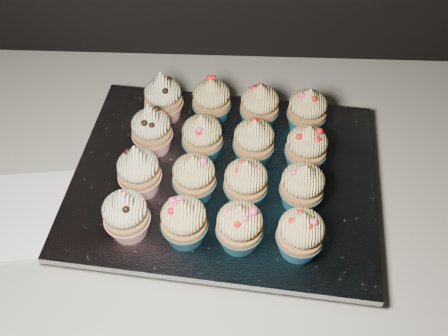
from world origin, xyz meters
name	(u,v)px	position (x,y,z in m)	size (l,w,h in m)	color
cabinet	(195,296)	(0.00, 1.70, 0.43)	(2.40, 0.60, 0.86)	black
worktop	(183,178)	(0.00, 1.70, 0.88)	(2.44, 0.64, 0.04)	beige
napkin	(23,215)	(-0.23, 1.60, 0.90)	(0.16, 0.16, 0.00)	white
baking_tray	(224,184)	(0.07, 1.67, 0.91)	(0.42, 0.32, 0.02)	black
foil_lining	(224,177)	(0.07, 1.67, 0.93)	(0.46, 0.36, 0.01)	silver
cupcake_0	(126,214)	(-0.06, 1.56, 0.97)	(0.06, 0.06, 0.10)	#AC1721
cupcake_1	(184,221)	(0.02, 1.55, 0.97)	(0.06, 0.06, 0.08)	navy
cupcake_2	(240,227)	(0.10, 1.55, 0.97)	(0.06, 0.06, 0.08)	navy
cupcake_3	(300,234)	(0.18, 1.54, 0.97)	(0.06, 0.06, 0.08)	navy
cupcake_4	(139,171)	(-0.05, 1.64, 0.97)	(0.06, 0.06, 0.10)	#AC1721
cupcake_5	(194,177)	(0.03, 1.63, 0.97)	(0.06, 0.06, 0.08)	navy
cupcake_6	(246,183)	(0.10, 1.62, 0.97)	(0.06, 0.06, 0.08)	navy
cupcake_7	(302,186)	(0.18, 1.62, 0.97)	(0.06, 0.06, 0.08)	navy
cupcake_8	(152,130)	(-0.04, 1.72, 0.97)	(0.06, 0.06, 0.10)	#AC1721
cupcake_9	(202,137)	(0.04, 1.71, 0.97)	(0.06, 0.06, 0.08)	navy
cupcake_10	(254,142)	(0.11, 1.70, 0.97)	(0.06, 0.06, 0.08)	navy
cupcake_11	(306,148)	(0.19, 1.69, 0.97)	(0.06, 0.06, 0.08)	navy
cupcake_12	(163,98)	(-0.03, 1.79, 0.97)	(0.06, 0.06, 0.10)	#AC1721
cupcake_13	(212,101)	(0.04, 1.79, 0.97)	(0.06, 0.06, 0.08)	navy
cupcake_14	(260,107)	(0.12, 1.78, 0.97)	(0.06, 0.06, 0.08)	navy
cupcake_15	(307,111)	(0.20, 1.77, 0.97)	(0.06, 0.06, 0.08)	navy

